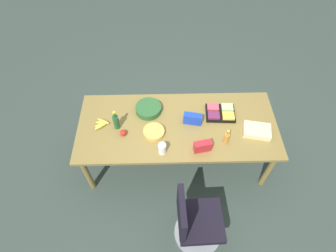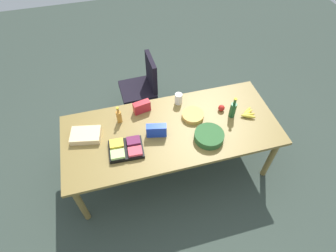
{
  "view_description": "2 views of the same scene",
  "coord_description": "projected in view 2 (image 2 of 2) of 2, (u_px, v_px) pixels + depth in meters",
  "views": [
    {
      "loc": [
        0.17,
        2.04,
        3.46
      ],
      "look_at": [
        0.12,
        0.08,
        0.85
      ],
      "focal_mm": 29.49,
      "sensor_mm": 36.0,
      "label": 1
    },
    {
      "loc": [
        -0.54,
        -1.89,
        3.18
      ],
      "look_at": [
        -0.05,
        -0.02,
        0.86
      ],
      "focal_mm": 29.4,
      "sensor_mm": 36.0,
      "label": 2
    }
  ],
  "objects": [
    {
      "name": "ground_plane",
      "position": [
        171.0,
        165.0,
        3.7
      ],
      "size": [
        10.0,
        10.0,
        0.0
      ],
      "primitive_type": "plane",
      "color": "#344038"
    },
    {
      "name": "conference_table",
      "position": [
        171.0,
        133.0,
        3.16
      ],
      "size": [
        2.45,
        1.05,
        0.77
      ],
      "color": "olive",
      "rests_on": "ground"
    },
    {
      "name": "office_chair",
      "position": [
        141.0,
        93.0,
        4.05
      ],
      "size": [
        0.56,
        0.56,
        0.96
      ],
      "color": "gray",
      "rests_on": "ground"
    },
    {
      "name": "salad_bowl",
      "position": [
        209.0,
        136.0,
        3.0
      ],
      "size": [
        0.41,
        0.41,
        0.08
      ],
      "primitive_type": "cylinder",
      "rotation": [
        0.0,
        0.0,
        -0.33
      ],
      "color": "#2B5B2C",
      "rests_on": "conference_table"
    },
    {
      "name": "apple_red",
      "position": [
        221.0,
        108.0,
        3.27
      ],
      "size": [
        0.1,
        0.1,
        0.08
      ],
      "primitive_type": "sphere",
      "rotation": [
        0.0,
        0.0,
        0.32
      ],
      "color": "red",
      "rests_on": "conference_table"
    },
    {
      "name": "dressing_bottle",
      "position": [
        119.0,
        116.0,
        3.12
      ],
      "size": [
        0.08,
        0.08,
        0.23
      ],
      "color": "#C5812F",
      "rests_on": "conference_table"
    },
    {
      "name": "fruit_platter",
      "position": [
        126.0,
        149.0,
        2.9
      ],
      "size": [
        0.37,
        0.3,
        0.07
      ],
      "color": "black",
      "rests_on": "conference_table"
    },
    {
      "name": "wine_bottle",
      "position": [
        233.0,
        109.0,
        3.16
      ],
      "size": [
        0.09,
        0.09,
        0.28
      ],
      "color": "#1C5129",
      "rests_on": "conference_table"
    },
    {
      "name": "chip_bag_blue",
      "position": [
        156.0,
        130.0,
        3.01
      ],
      "size": [
        0.23,
        0.12,
        0.15
      ],
      "primitive_type": "cube",
      "rotation": [
        0.0,
        0.0,
        -0.2
      ],
      "color": "#193DBD",
      "rests_on": "conference_table"
    },
    {
      "name": "mayo_jar",
      "position": [
        179.0,
        99.0,
        3.33
      ],
      "size": [
        0.11,
        0.11,
        0.14
      ],
      "primitive_type": "cylinder",
      "rotation": [
        0.0,
        0.0,
        -0.22
      ],
      "color": "white",
      "rests_on": "conference_table"
    },
    {
      "name": "sheet_cake",
      "position": [
        86.0,
        135.0,
        3.01
      ],
      "size": [
        0.36,
        0.28,
        0.07
      ],
      "primitive_type": "cube",
      "rotation": [
        0.0,
        0.0,
        -0.2
      ],
      "color": "beige",
      "rests_on": "conference_table"
    },
    {
      "name": "chip_bowl",
      "position": [
        193.0,
        115.0,
        3.21
      ],
      "size": [
        0.33,
        0.33,
        0.05
      ],
      "primitive_type": "cylinder",
      "rotation": [
        0.0,
        0.0,
        -0.32
      ],
      "color": "gold",
      "rests_on": "conference_table"
    },
    {
      "name": "banana_bunch",
      "position": [
        248.0,
        114.0,
        3.23
      ],
      "size": [
        0.18,
        0.2,
        0.04
      ],
      "color": "gold",
      "rests_on": "conference_table"
    },
    {
      "name": "chip_bag_red",
      "position": [
        142.0,
        107.0,
        3.24
      ],
      "size": [
        0.21,
        0.12,
        0.14
      ],
      "primitive_type": "cube",
      "rotation": [
        0.0,
        0.0,
        0.2
      ],
      "color": "red",
      "rests_on": "conference_table"
    }
  ]
}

